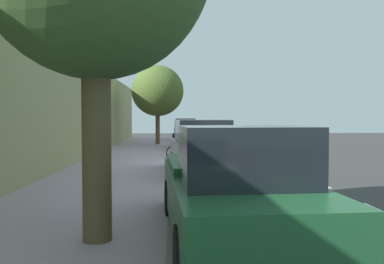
{
  "coord_description": "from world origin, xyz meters",
  "views": [
    {
      "loc": [
        1.72,
        16.68,
        2.07
      ],
      "look_at": [
        0.9,
        -1.63,
        1.39
      ],
      "focal_mm": 36.76,
      "sensor_mm": 36.0,
      "label": 1
    }
  ],
  "objects": [
    {
      "name": "street_tree_near_cyclist",
      "position": [
        2.92,
        -11.67,
        3.98
      ],
      "size": [
        3.74,
        3.74,
        5.66
      ],
      "color": "brown",
      "rests_on": "sidewalk"
    },
    {
      "name": "curb_edge",
      "position": [
        1.76,
        0.0,
        0.08
      ],
      "size": [
        0.16,
        43.83,
        0.15
      ],
      "primitive_type": "cube",
      "color": "gray",
      "rests_on": "ground"
    },
    {
      "name": "parked_suv_silver_mid",
      "position": [
        0.8,
        3.08,
        1.03
      ],
      "size": [
        2.16,
        4.79,
        1.99
      ],
      "color": "#B7BABF",
      "rests_on": "ground"
    },
    {
      "name": "parked_suv_black_nearest",
      "position": [
        0.76,
        -17.58,
        1.03
      ],
      "size": [
        2.03,
        4.73,
        1.99
      ],
      "color": "black",
      "rests_on": "ground"
    },
    {
      "name": "lane_stripe_centre",
      "position": [
        -2.82,
        0.18,
        0.0
      ],
      "size": [
        0.14,
        44.2,
        0.01
      ],
      "color": "white",
      "rests_on": "ground"
    },
    {
      "name": "sidewalk",
      "position": [
        3.86,
        0.0,
        0.08
      ],
      "size": [
        4.03,
        43.83,
        0.15
      ],
      "primitive_type": "cube",
      "color": "#A88F9E",
      "rests_on": "ground"
    },
    {
      "name": "cyclist_with_backpack",
      "position": [
        1.52,
        -2.12,
        0.97
      ],
      "size": [
        0.53,
        0.55,
        1.62
      ],
      "color": "#C6B284",
      "rests_on": "ground"
    },
    {
      "name": "parked_sedan_red_second",
      "position": [
        0.84,
        -7.93,
        0.75
      ],
      "size": [
        1.85,
        4.4,
        1.52
      ],
      "color": "maroon",
      "rests_on": "ground"
    },
    {
      "name": "bicycle_at_curb",
      "position": [
        1.3,
        -1.66,
        0.39
      ],
      "size": [
        1.68,
        0.71,
        0.79
      ],
      "color": "black",
      "rests_on": "ground"
    },
    {
      "name": "parked_pickup_green_far",
      "position": [
        0.8,
        10.5,
        0.9
      ],
      "size": [
        2.26,
        5.4,
        1.95
      ],
      "color": "#1E512D",
      "rests_on": "ground"
    },
    {
      "name": "building_facade",
      "position": [
        6.12,
        0.0,
        2.41
      ],
      "size": [
        0.5,
        43.83,
        4.81
      ],
      "primitive_type": "cube",
      "color": "tan",
      "rests_on": "ground"
    },
    {
      "name": "lane_stripe_bike_edge",
      "position": [
        0.29,
        0.0,
        0.0
      ],
      "size": [
        0.12,
        43.83,
        0.01
      ],
      "primitive_type": "cube",
      "color": "white",
      "rests_on": "ground"
    },
    {
      "name": "ground",
      "position": [
        0.0,
        0.0,
        0.0
      ],
      "size": [
        70.14,
        70.14,
        0.0
      ],
      "primitive_type": "plane",
      "color": "#343434"
    }
  ]
}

